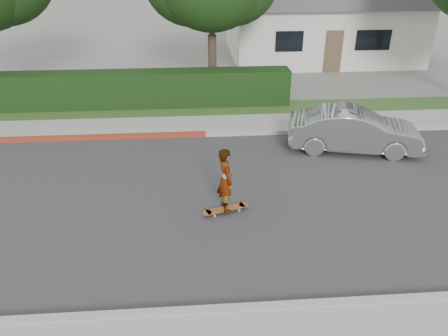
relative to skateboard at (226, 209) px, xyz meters
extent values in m
plane|color=slate|center=(-1.31, 0.76, -0.11)|extent=(120.00, 120.00, 0.00)
cube|color=#2D2D30|center=(-1.31, 0.76, -0.10)|extent=(60.00, 8.00, 0.01)
cube|color=#9E9E99|center=(-1.31, -3.34, -0.03)|extent=(60.00, 0.20, 0.15)
cube|color=#9E9E99|center=(-1.31, 4.86, -0.03)|extent=(60.00, 0.20, 0.15)
cube|color=maroon|center=(-6.31, 4.86, -0.03)|extent=(12.00, 0.21, 0.15)
cube|color=gray|center=(-1.31, 5.76, -0.05)|extent=(60.00, 1.60, 0.12)
cube|color=#2D4C1E|center=(-1.31, 7.36, -0.06)|extent=(60.00, 1.60, 0.10)
cube|color=black|center=(-4.31, 7.96, 0.64)|extent=(15.00, 1.00, 1.50)
cylinder|color=#33261C|center=(0.19, 9.76, 1.15)|extent=(0.36, 0.36, 2.52)
cylinder|color=#33261C|center=(0.19, 9.76, 3.04)|extent=(0.24, 0.24, 2.10)
cube|color=beige|center=(6.69, 16.76, 1.39)|extent=(10.00, 8.00, 3.00)
cube|color=black|center=(4.19, 12.74, 1.49)|extent=(1.40, 0.06, 1.00)
cube|color=black|center=(8.49, 12.74, 1.49)|extent=(1.80, 0.06, 1.00)
cube|color=brown|center=(6.49, 12.74, 0.94)|extent=(0.90, 0.06, 2.10)
cylinder|color=#B09530|center=(-0.29, -0.19, -0.06)|extent=(0.07, 0.06, 0.07)
cylinder|color=#B09530|center=(-0.34, -0.01, -0.06)|extent=(0.07, 0.06, 0.07)
cylinder|color=#B09530|center=(0.34, 0.01, -0.06)|extent=(0.07, 0.06, 0.07)
cylinder|color=#B09530|center=(0.29, 0.19, -0.06)|extent=(0.07, 0.06, 0.07)
cube|color=silver|center=(-0.31, -0.10, -0.02)|extent=(0.11, 0.20, 0.03)
cube|color=silver|center=(0.31, 0.10, -0.02)|extent=(0.11, 0.20, 0.03)
cube|color=maroon|center=(0.00, 0.00, 0.01)|extent=(1.01, 0.52, 0.02)
cylinder|color=maroon|center=(-0.47, -0.15, 0.01)|extent=(0.30, 0.30, 0.02)
cylinder|color=maroon|center=(0.47, 0.15, 0.01)|extent=(0.30, 0.30, 0.02)
imported|color=white|center=(0.00, 0.00, 0.83)|extent=(0.52, 0.67, 1.63)
imported|color=#A4A7AB|center=(4.39, 3.39, 0.57)|extent=(4.35, 2.28, 1.36)
camera|label=1|loc=(-0.73, -9.15, 5.94)|focal=35.00mm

